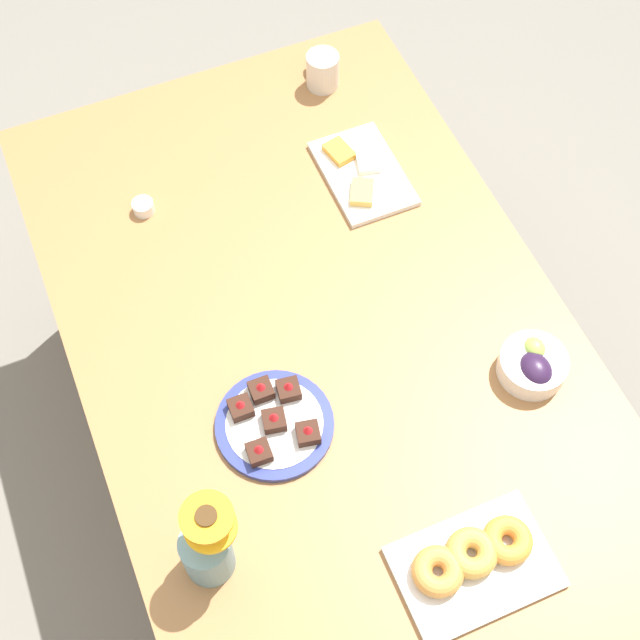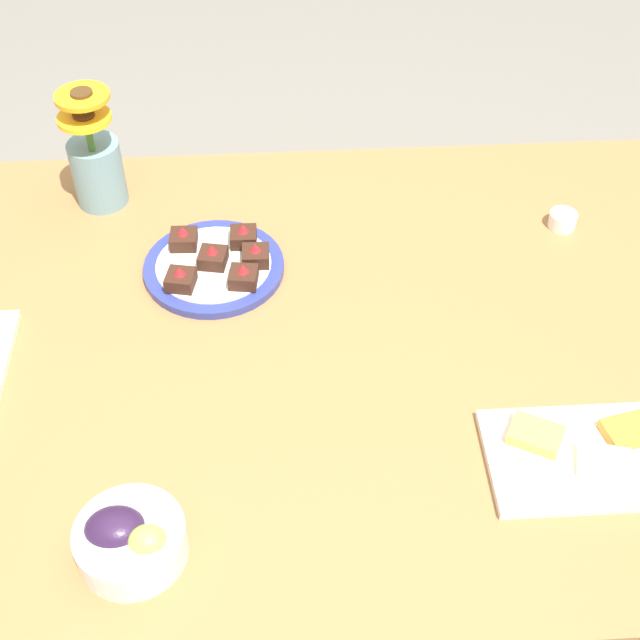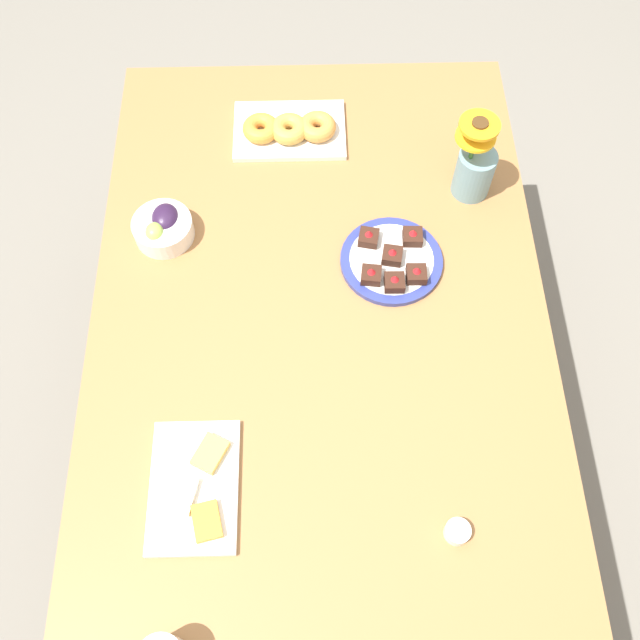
# 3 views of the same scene
# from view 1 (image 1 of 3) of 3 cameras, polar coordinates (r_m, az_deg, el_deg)

# --- Properties ---
(ground_plane) EXTENTS (6.00, 6.00, 0.00)m
(ground_plane) POSITION_cam_1_polar(r_m,az_deg,el_deg) (2.51, -0.00, -9.02)
(ground_plane) COLOR slate
(dining_table) EXTENTS (1.60, 1.00, 0.74)m
(dining_table) POSITION_cam_1_polar(r_m,az_deg,el_deg) (1.92, -0.00, -1.89)
(dining_table) COLOR #9E6B3D
(dining_table) RESTS_ON ground_plane
(coffee_mug) EXTENTS (0.11, 0.08, 0.09)m
(coffee_mug) POSITION_cam_1_polar(r_m,az_deg,el_deg) (2.24, 0.15, 15.72)
(coffee_mug) COLOR beige
(coffee_mug) RESTS_ON dining_table
(grape_bowl) EXTENTS (0.14, 0.14, 0.07)m
(grape_bowl) POSITION_cam_1_polar(r_m,az_deg,el_deg) (1.82, 13.47, -2.82)
(grape_bowl) COLOR white
(grape_bowl) RESTS_ON dining_table
(cheese_platter) EXTENTS (0.26, 0.17, 0.03)m
(cheese_platter) POSITION_cam_1_polar(r_m,az_deg,el_deg) (2.07, 2.68, 9.42)
(cheese_platter) COLOR white
(cheese_platter) RESTS_ON dining_table
(croissant_platter) EXTENTS (0.19, 0.28, 0.05)m
(croissant_platter) POSITION_cam_1_polar(r_m,az_deg,el_deg) (1.66, 9.75, -14.92)
(croissant_platter) COLOR white
(croissant_platter) RESTS_ON dining_table
(jam_cup_honey) EXTENTS (0.05, 0.05, 0.03)m
(jam_cup_honey) POSITION_cam_1_polar(r_m,az_deg,el_deg) (2.04, -11.25, 7.14)
(jam_cup_honey) COLOR white
(jam_cup_honey) RESTS_ON dining_table
(dessert_plate) EXTENTS (0.23, 0.23, 0.05)m
(dessert_plate) POSITION_cam_1_polar(r_m,az_deg,el_deg) (1.74, -2.96, -6.58)
(dessert_plate) COLOR navy
(dessert_plate) RESTS_ON dining_table
(flower_vase) EXTENTS (0.10, 0.11, 0.23)m
(flower_vase) POSITION_cam_1_polar(r_m,az_deg,el_deg) (1.59, -7.21, -14.36)
(flower_vase) COLOR #6B939E
(flower_vase) RESTS_ON dining_table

